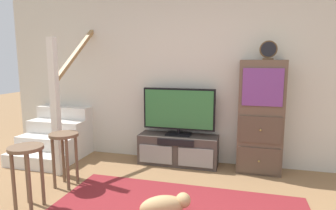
% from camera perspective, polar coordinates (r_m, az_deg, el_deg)
% --- Properties ---
extents(back_wall, '(6.40, 0.12, 2.70)m').
position_cam_1_polar(back_wall, '(4.23, 6.94, 6.69)').
color(back_wall, beige).
rests_on(back_wall, ground_plane).
extents(media_console, '(1.15, 0.38, 0.43)m').
position_cam_1_polar(media_console, '(4.22, 2.04, -8.94)').
color(media_console, '#423833').
rests_on(media_console, ground_plane).
extents(television, '(1.05, 0.22, 0.68)m').
position_cam_1_polar(television, '(4.10, 2.16, -1.09)').
color(television, black).
rests_on(television, media_console).
extents(side_cabinet, '(0.58, 0.38, 1.52)m').
position_cam_1_polar(side_cabinet, '(4.00, 18.00, -2.36)').
color(side_cabinet, brown).
rests_on(side_cabinet, ground_plane).
extents(desk_clock, '(0.22, 0.08, 0.24)m').
position_cam_1_polar(desk_clock, '(3.92, 19.48, 10.31)').
color(desk_clock, '#4C3823').
rests_on(desk_clock, side_cabinet).
extents(staircase, '(1.00, 1.36, 2.20)m').
position_cam_1_polar(staircase, '(4.97, -20.30, -4.91)').
color(staircase, silver).
rests_on(staircase, ground_plane).
extents(bar_stool_near, '(0.34, 0.34, 0.66)m').
position_cam_1_polar(bar_stool_near, '(3.25, -26.45, -10.20)').
color(bar_stool_near, brown).
rests_on(bar_stool_near, ground_plane).
extents(bar_stool_far, '(0.34, 0.34, 0.66)m').
position_cam_1_polar(bar_stool_far, '(3.64, -20.06, -7.83)').
color(bar_stool_far, brown).
rests_on(bar_stool_far, ground_plane).
extents(dog, '(0.50, 0.38, 0.23)m').
position_cam_1_polar(dog, '(2.92, -0.58, -19.57)').
color(dog, tan).
rests_on(dog, ground_plane).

